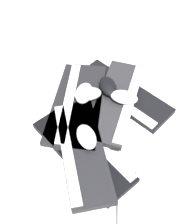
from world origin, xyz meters
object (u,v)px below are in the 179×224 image
keyboard_0 (84,151)px  mouse_1 (86,137)px  keyboard_3 (82,151)px  mouse_4 (108,86)px  mouse_3 (84,93)px  keyboard_4 (82,104)px  mouse_0 (124,97)px  keyboard_2 (73,104)px  keyboard_1 (122,94)px  mouse_2 (88,94)px  keyboard_5 (117,101)px

keyboard_0 → mouse_1: (-0.02, 0.01, 0.07)m
keyboard_3 → mouse_4: (-0.27, 0.15, 0.04)m
mouse_3 → keyboard_4: bearing=-5.7°
keyboard_4 → mouse_0: size_ratio=4.22×
mouse_1 → keyboard_3: bearing=-44.7°
keyboard_2 → mouse_4: 0.17m
mouse_0 → mouse_3: size_ratio=1.00×
keyboard_2 → keyboard_1: bearing=95.4°
keyboard_1 → keyboard_3: keyboard_3 is taller
keyboard_4 → mouse_2: size_ratio=4.22×
mouse_2 → mouse_3: bearing=-23.7°
keyboard_0 → mouse_1: size_ratio=4.12×
mouse_2 → mouse_0: bearing=163.0°
keyboard_1 → keyboard_0: bearing=-38.8°
mouse_1 → keyboard_0: bearing=-51.3°
keyboard_1 → mouse_3: size_ratio=4.01×
keyboard_0 → keyboard_1: 0.33m
keyboard_5 → keyboard_1: bearing=146.7°
keyboard_1 → mouse_4: bearing=-84.1°
keyboard_0 → mouse_2: (-0.22, 0.05, 0.07)m
keyboard_0 → keyboard_3: bearing=-26.3°
mouse_3 → keyboard_2: bearing=-78.6°
keyboard_4 → mouse_4: size_ratio=4.22×
mouse_3 → keyboard_5: bearing=97.5°
keyboard_5 → keyboard_3: bearing=-39.4°
mouse_4 → mouse_0: bearing=30.9°
keyboard_4 → mouse_0: 0.17m
keyboard_0 → mouse_3: 0.24m
mouse_1 → mouse_3: same height
keyboard_5 → mouse_3: size_ratio=4.19×
keyboard_0 → mouse_0: mouse_0 is taller
keyboard_1 → keyboard_2: bearing=-84.6°
keyboard_2 → mouse_4: (-0.01, 0.15, 0.07)m
mouse_1 → mouse_3: (-0.21, 0.02, 0.00)m
keyboard_1 → mouse_4: size_ratio=4.01×
keyboard_3 → keyboard_4: 0.22m
keyboard_5 → keyboard_0: bearing=-40.4°
keyboard_0 → mouse_3: size_ratio=4.12×
keyboard_0 → keyboard_1: bearing=141.2°
keyboard_0 → mouse_3: mouse_3 is taller
mouse_4 → keyboard_5: bearing=21.1°
mouse_1 → keyboard_2: bearing=176.4°
mouse_1 → keyboard_1: bearing=130.9°
mouse_0 → mouse_1: 0.24m
keyboard_5 → mouse_4: 0.07m
mouse_3 → mouse_2: bearing=88.2°
keyboard_1 → mouse_1: 0.31m
keyboard_5 → mouse_1: 0.24m
keyboard_0 → mouse_3: (-0.23, 0.04, 0.07)m
keyboard_0 → keyboard_4: (-0.20, 0.02, 0.03)m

